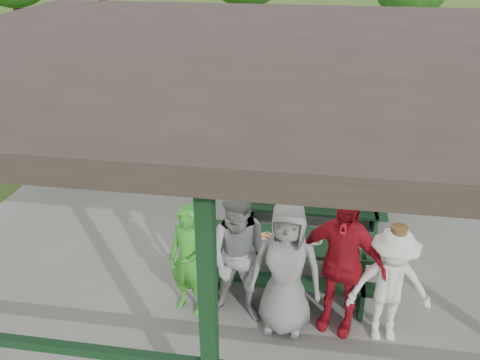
% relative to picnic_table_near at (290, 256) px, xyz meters
% --- Properties ---
extents(ground, '(90.00, 90.00, 0.00)m').
position_rel_picnic_table_near_xyz_m(ground, '(-0.60, 1.20, -0.57)').
color(ground, '#33541A').
rests_on(ground, ground).
extents(concrete_slab, '(10.00, 8.00, 0.10)m').
position_rel_picnic_table_near_xyz_m(concrete_slab, '(-0.60, 1.20, -0.52)').
color(concrete_slab, slate).
rests_on(concrete_slab, ground).
extents(pavilion_structure, '(10.60, 8.60, 3.24)m').
position_rel_picnic_table_near_xyz_m(pavilion_structure, '(-0.60, 1.20, 2.60)').
color(pavilion_structure, black).
rests_on(pavilion_structure, concrete_slab).
extents(picnic_table_near, '(2.36, 1.39, 0.75)m').
position_rel_picnic_table_near_xyz_m(picnic_table_near, '(0.00, 0.00, 0.00)').
color(picnic_table_near, black).
rests_on(picnic_table_near, concrete_slab).
extents(picnic_table_far, '(2.51, 1.39, 0.75)m').
position_rel_picnic_table_near_xyz_m(picnic_table_far, '(0.26, 2.00, 0.00)').
color(picnic_table_far, black).
rests_on(picnic_table_far, concrete_slab).
extents(table_setting, '(2.24, 0.45, 0.10)m').
position_rel_picnic_table_near_xyz_m(table_setting, '(0.07, 0.04, 0.32)').
color(table_setting, white).
rests_on(table_setting, picnic_table_near).
extents(contestant_green, '(0.66, 0.53, 1.58)m').
position_rel_picnic_table_near_xyz_m(contestant_green, '(-1.28, -0.78, 0.32)').
color(contestant_green, green).
rests_on(contestant_green, concrete_slab).
extents(contestant_grey_left, '(0.96, 0.77, 1.88)m').
position_rel_picnic_table_near_xyz_m(contestant_grey_left, '(-0.58, -0.85, 0.47)').
color(contestant_grey_left, gray).
rests_on(contestant_grey_left, concrete_slab).
extents(contestant_grey_mid, '(0.92, 0.62, 1.83)m').
position_rel_picnic_table_near_xyz_m(contestant_grey_mid, '(0.00, -0.94, 0.45)').
color(contestant_grey_mid, gray).
rests_on(contestant_grey_mid, concrete_slab).
extents(contestant_red, '(1.22, 0.80, 1.94)m').
position_rel_picnic_table_near_xyz_m(contestant_red, '(0.66, -0.80, 0.50)').
color(contestant_red, '#AB1320').
rests_on(contestant_red, concrete_slab).
extents(contestant_white_fedora, '(1.07, 0.68, 1.63)m').
position_rel_picnic_table_near_xyz_m(contestant_white_fedora, '(1.27, -0.92, 0.33)').
color(contestant_white_fedora, white).
rests_on(contestant_white_fedora, concrete_slab).
extents(spectator_lblue, '(1.41, 0.80, 1.45)m').
position_rel_picnic_table_near_xyz_m(spectator_lblue, '(-0.79, 2.82, 0.26)').
color(spectator_lblue, '#98B8EB').
rests_on(spectator_lblue, concrete_slab).
extents(spectator_blue, '(0.66, 0.46, 1.71)m').
position_rel_picnic_table_near_xyz_m(spectator_blue, '(-2.14, 3.27, 0.39)').
color(spectator_blue, '#3B6599').
rests_on(spectator_blue, concrete_slab).
extents(spectator_grey, '(0.88, 0.70, 1.73)m').
position_rel_picnic_table_near_xyz_m(spectator_grey, '(1.12, 2.71, 0.40)').
color(spectator_grey, gray).
rests_on(spectator_grey, concrete_slab).
extents(pickup_truck, '(5.05, 2.90, 1.33)m').
position_rel_picnic_table_near_xyz_m(pickup_truck, '(-0.02, 10.59, 0.10)').
color(pickup_truck, silver).
rests_on(pickup_truck, ground).
extents(farm_trailer, '(3.86, 2.37, 1.35)m').
position_rel_picnic_table_near_xyz_m(farm_trailer, '(-3.25, 9.92, 0.10)').
color(farm_trailer, '#1B4A98').
rests_on(farm_trailer, ground).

